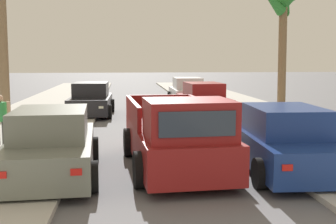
% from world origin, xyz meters
% --- Properties ---
extents(sidewalk_left, '(4.93, 60.00, 0.12)m').
position_xyz_m(sidewalk_left, '(-4.84, 12.00, 0.06)').
color(sidewalk_left, '#B2AFA8').
rests_on(sidewalk_left, ground).
extents(sidewalk_right, '(4.93, 60.00, 0.12)m').
position_xyz_m(sidewalk_right, '(4.84, 12.00, 0.06)').
color(sidewalk_right, '#B2AFA8').
rests_on(sidewalk_right, ground).
extents(curb_left, '(0.16, 60.00, 0.10)m').
position_xyz_m(curb_left, '(-3.77, 12.00, 0.05)').
color(curb_left, silver).
rests_on(curb_left, ground).
extents(curb_right, '(0.16, 60.00, 0.10)m').
position_xyz_m(curb_right, '(3.77, 12.00, 0.05)').
color(curb_right, silver).
rests_on(curb_right, ground).
extents(pickup_truck, '(2.45, 5.32, 1.80)m').
position_xyz_m(pickup_truck, '(0.03, 6.39, 0.81)').
color(pickup_truck, maroon).
rests_on(pickup_truck, ground).
extents(car_left_near, '(2.15, 4.32, 1.54)m').
position_xyz_m(car_left_near, '(2.49, 5.89, 0.71)').
color(car_left_near, navy).
rests_on(car_left_near, ground).
extents(car_right_near, '(2.10, 4.29, 1.54)m').
position_xyz_m(car_right_near, '(-2.66, 16.56, 0.71)').
color(car_right_near, black).
rests_on(car_right_near, ground).
extents(car_left_mid, '(2.21, 4.34, 1.54)m').
position_xyz_m(car_left_mid, '(2.50, 15.89, 0.71)').
color(car_left_mid, maroon).
rests_on(car_left_mid, ground).
extents(car_right_mid, '(2.19, 4.33, 1.54)m').
position_xyz_m(car_right_mid, '(-2.77, 5.98, 0.71)').
color(car_right_mid, slate).
rests_on(car_right_mid, ground).
extents(car_left_far, '(2.04, 4.27, 1.54)m').
position_xyz_m(car_left_far, '(2.59, 21.29, 0.71)').
color(car_left_far, silver).
rests_on(car_left_far, ground).
extents(palm_tree_right_mid, '(3.33, 3.48, 6.41)m').
position_xyz_m(palm_tree_right_mid, '(7.12, 18.24, 5.04)').
color(palm_tree_right_mid, brown).
rests_on(palm_tree_right_mid, ground).
extents(pedestrian, '(0.57, 0.43, 1.59)m').
position_xyz_m(pedestrian, '(-4.74, 9.20, 0.91)').
color(pedestrian, '#4C4C4C').
rests_on(pedestrian, ground).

